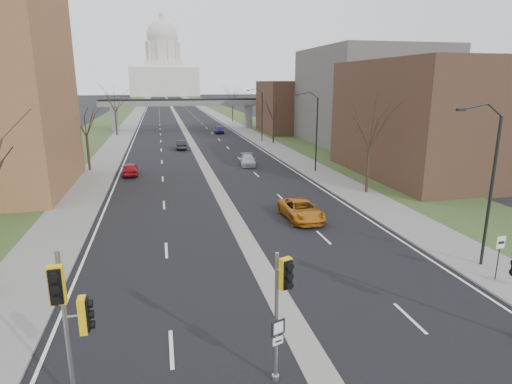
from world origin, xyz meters
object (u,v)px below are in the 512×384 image
object	(u,v)px
signal_pole_left	(70,311)
car_right_mid	(248,160)
car_right_far	(219,130)
car_right_near	(301,210)
speed_limit_sign	(499,250)
car_left_near	(130,169)
signal_pole_median	(281,297)
car_left_far	(181,145)

from	to	relation	value
signal_pole_left	car_right_mid	xyz separation A→B (m)	(12.98, 38.04, -2.74)
car_right_far	car_right_near	bearing A→B (deg)	-87.81
speed_limit_sign	car_left_near	xyz separation A→B (m)	(-19.53, 30.50, -1.01)
signal_pole_median	car_right_far	distance (m)	72.87
car_right_mid	car_right_near	bearing A→B (deg)	-83.10
signal_pole_left	signal_pole_median	distance (m)	6.30
car_right_mid	car_left_near	bearing A→B (deg)	-160.19
car_right_far	signal_pole_left	bearing A→B (deg)	-97.32
car_right_mid	signal_pole_median	bearing A→B (deg)	-92.02
car_left_near	speed_limit_sign	bearing A→B (deg)	120.41
car_left_near	car_left_far	size ratio (longest dim) A/B	0.99
signal_pole_median	car_right_near	size ratio (longest dim) A/B	0.90
signal_pole_left	car_left_near	size ratio (longest dim) A/B	1.26
car_left_far	car_right_far	world-z (taller)	car_right_far
signal_pole_median	speed_limit_sign	world-z (taller)	signal_pole_median
speed_limit_sign	car_left_near	bearing A→B (deg)	119.03
car_left_near	car_right_mid	xyz separation A→B (m)	(13.56, 2.86, -0.07)
car_left_far	car_right_near	size ratio (longest dim) A/B	0.81
speed_limit_sign	car_left_near	world-z (taller)	speed_limit_sign
signal_pole_median	signal_pole_left	bearing A→B (deg)	156.75
signal_pole_left	car_left_near	bearing A→B (deg)	89.23
car_left_far	car_right_mid	size ratio (longest dim) A/B	0.96
car_left_far	car_right_near	bearing A→B (deg)	101.79
signal_pole_left	car_left_near	world-z (taller)	signal_pole_left
signal_pole_left	speed_limit_sign	bearing A→B (deg)	12.14
signal_pole_median	car_left_near	bearing A→B (deg)	80.18
signal_pole_median	speed_limit_sign	size ratio (longest dim) A/B	1.99
signal_pole_median	car_left_far	size ratio (longest dim) A/B	1.11
speed_limit_sign	car_right_near	distance (m)	13.47
car_right_far	speed_limit_sign	bearing A→B (deg)	-82.15
car_left_far	car_right_mid	world-z (taller)	car_left_far
car_left_near	signal_pole_left	bearing A→B (deg)	88.71
signal_pole_median	car_right_far	size ratio (longest dim) A/B	1.07
car_right_far	car_left_near	bearing A→B (deg)	-107.95
speed_limit_sign	car_left_far	size ratio (longest dim) A/B	0.56
speed_limit_sign	car_right_far	bearing A→B (deg)	90.47
speed_limit_sign	car_left_far	bearing A→B (deg)	101.69
signal_pole_left	car_left_near	xyz separation A→B (m)	(-0.57, 35.17, -2.67)
car_right_mid	car_right_far	distance (m)	34.11
speed_limit_sign	car_right_near	bearing A→B (deg)	114.60
car_right_near	car_right_mid	world-z (taller)	car_right_near
speed_limit_sign	signal_pole_median	bearing A→B (deg)	-162.28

